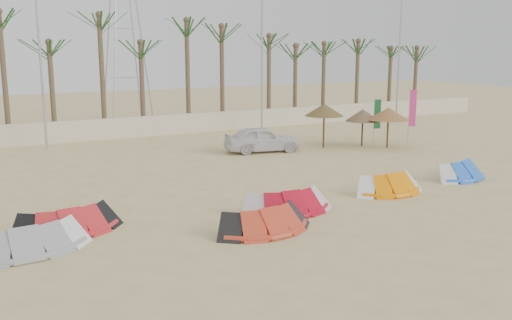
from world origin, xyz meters
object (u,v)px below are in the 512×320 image
parasol_left (324,110)px  parasol_right (363,115)px  kite_grey (21,236)px  kite_blue (457,168)px  kite_red_left (66,218)px  kite_red_mid (261,217)px  kite_red_right (284,199)px  car (262,139)px  parasol_mid (388,114)px  kite_orange (386,182)px

parasol_left → parasol_right: size_ratio=1.17×
kite_grey → kite_blue: bearing=2.0°
kite_grey → kite_red_left: size_ratio=1.08×
kite_red_mid → kite_red_right: (1.74, 1.48, 0.00)m
parasol_left → kite_red_mid: bearing=-132.4°
kite_red_left → parasol_left: size_ratio=1.37×
car → kite_grey: bearing=138.8°
kite_red_right → car: 11.55m
kite_grey → parasol_right: size_ratio=1.73×
kite_blue → parasol_mid: parasol_mid is taller
kite_grey → kite_red_mid: size_ratio=1.10×
kite_red_left → kite_grey: bearing=-140.7°
kite_red_left → kite_blue: size_ratio=1.05×
kite_red_right → parasol_left: (8.65, 9.89, 1.77)m
kite_grey → kite_red_mid: same height
parasol_left → parasol_mid: bearing=-28.0°
kite_grey → parasol_right: bearing=24.7°
kite_orange → parasol_right: size_ratio=1.40×
parasol_mid → kite_red_mid: bearing=-144.8°
kite_red_mid → car: bearing=60.9°
kite_orange → car: (-0.09, 10.16, 0.30)m
kite_blue → parasol_right: size_ratio=1.53×
parasol_right → kite_red_mid: bearing=-139.7°
kite_blue → parasol_left: (-0.93, 9.07, 1.78)m
kite_grey → kite_red_mid: 7.22m
kite_red_mid → parasol_right: 16.74m
parasol_left → parasol_right: bearing=-14.3°
kite_orange → parasol_right: (5.99, 9.00, 1.41)m
kite_grey → kite_red_mid: bearing=-13.4°
kite_red_right → kite_orange: size_ratio=1.12×
kite_grey → kite_orange: same height
kite_grey → car: 17.10m
kite_orange → parasol_mid: 10.58m
kite_blue → car: car is taller
kite_red_right → kite_orange: same height
car → parasol_mid: bearing=-96.3°
kite_orange → car: size_ratio=0.73×
parasol_mid → kite_orange: bearing=-131.4°
kite_red_mid → kite_orange: 6.97m
parasol_right → parasol_mid: bearing=-50.8°
kite_red_right → parasol_right: 14.46m
kite_blue → parasol_right: bearing=80.6°
parasol_right → car: size_ratio=0.52×
kite_red_left → kite_orange: same height
kite_red_mid → kite_red_right: same height
parasol_left → parasol_mid: 3.70m
kite_grey → kite_red_right: (8.77, -0.19, -0.00)m
kite_red_right → parasol_right: bearing=40.2°
kite_orange → kite_blue: 4.61m
kite_red_right → kite_orange: (5.00, 0.30, -0.00)m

